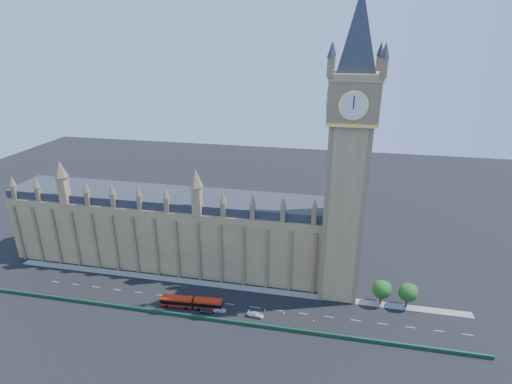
% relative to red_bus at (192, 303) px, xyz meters
% --- Properties ---
extents(ground, '(400.00, 400.00, 0.00)m').
position_rel_red_bus_xyz_m(ground, '(7.38, 4.05, -1.77)').
color(ground, black).
rests_on(ground, ground).
extents(palace_westminster, '(120.00, 20.00, 28.00)m').
position_rel_red_bus_xyz_m(palace_westminster, '(-17.62, 26.05, 12.09)').
color(palace_westminster, '#9B774B').
rests_on(palace_westminster, ground).
extents(elizabeth_tower, '(20.59, 20.59, 105.00)m').
position_rel_red_bus_xyz_m(elizabeth_tower, '(45.38, 18.04, 52.78)').
color(elizabeth_tower, '#9B774B').
rests_on(elizabeth_tower, ground).
extents(bridge_parapet, '(160.00, 0.60, 1.20)m').
position_rel_red_bus_xyz_m(bridge_parapet, '(7.38, -4.95, -1.17)').
color(bridge_parapet, '#1E4C2D').
rests_on(bridge_parapet, ground).
extents(kerb_north, '(160.00, 3.00, 0.16)m').
position_rel_red_bus_xyz_m(kerb_north, '(7.38, 13.55, -1.69)').
color(kerb_north, gray).
rests_on(kerb_north, ground).
extents(tree_east_near, '(6.00, 6.00, 8.50)m').
position_rel_red_bus_xyz_m(tree_east_near, '(59.60, 14.13, 3.87)').
color(tree_east_near, '#382619').
rests_on(tree_east_near, ground).
extents(tree_east_far, '(6.00, 6.00, 8.50)m').
position_rel_red_bus_xyz_m(tree_east_far, '(67.60, 14.13, 3.87)').
color(tree_east_far, '#382619').
rests_on(tree_east_far, ground).
extents(red_bus, '(19.95, 4.29, 3.37)m').
position_rel_red_bus_xyz_m(red_bus, '(0.00, 0.00, 0.00)').
color(red_bus, red).
rests_on(red_bus, ground).
extents(car_grey, '(4.21, 1.80, 1.42)m').
position_rel_red_bus_xyz_m(car_grey, '(5.38, -1.52, -1.07)').
color(car_grey, '#3F4146').
rests_on(car_grey, ground).
extents(car_silver, '(4.17, 1.87, 1.33)m').
position_rel_red_bus_xyz_m(car_silver, '(9.38, -0.37, -1.11)').
color(car_silver, '#B1B4B9').
rests_on(car_silver, ground).
extents(car_white, '(5.14, 2.22, 1.47)m').
position_rel_red_bus_xyz_m(car_white, '(20.94, -0.38, -1.04)').
color(car_white, silver).
rests_on(car_white, ground).
extents(cone_a, '(0.51, 0.51, 0.75)m').
position_rel_red_bus_xyz_m(cone_a, '(29.33, 2.55, -1.40)').
color(cone_a, black).
rests_on(cone_a, ground).
extents(cone_b, '(0.48, 0.48, 0.69)m').
position_rel_red_bus_xyz_m(cone_b, '(21.38, 3.41, -1.43)').
color(cone_b, black).
rests_on(cone_b, ground).
extents(cone_c, '(0.61, 0.61, 0.75)m').
position_rel_red_bus_xyz_m(cone_c, '(23.22, 2.76, -1.40)').
color(cone_c, black).
rests_on(cone_c, ground).
extents(cone_d, '(0.53, 0.53, 0.68)m').
position_rel_red_bus_xyz_m(cone_d, '(38.71, 0.63, -1.44)').
color(cone_d, black).
rests_on(cone_d, ground).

